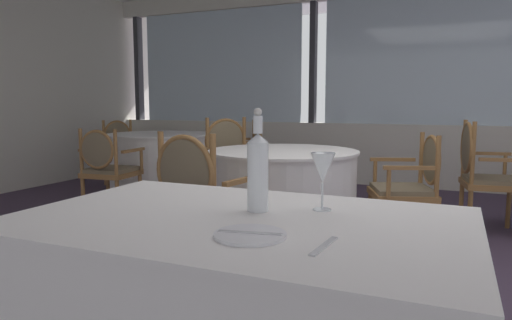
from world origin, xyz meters
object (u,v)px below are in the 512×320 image
object	(u,v)px
dining_chair_0_0	(481,168)
dining_chair_2_2	(122,147)
dining_chair_2_1	(248,151)
dining_chair_2_0	(106,165)
wine_glass	(323,169)
dining_chair_1_2	(199,198)
side_plate	(250,235)
water_bottle	(258,170)
dining_chair_1_0	(413,181)
dining_chair_1_1	(231,160)

from	to	relation	value
dining_chair_0_0	dining_chair_2_2	distance (m)	4.52
dining_chair_2_1	dining_chair_2_0	bearing A→B (deg)	29.92
wine_glass	dining_chair_1_2	xyz separation A→B (m)	(-1.00, 0.87, -0.35)
side_plate	dining_chair_2_2	xyz separation A→B (m)	(-3.74, 3.99, -0.25)
water_bottle	dining_chair_1_0	xyz separation A→B (m)	(0.32, 2.32, -0.38)
dining_chair_1_2	wine_glass	bearing A→B (deg)	-121.00
dining_chair_1_2	side_plate	bearing A→B (deg)	-134.50
side_plate	dining_chair_1_0	distance (m)	2.64
wine_glass	dining_chair_1_2	bearing A→B (deg)	139.19
water_bottle	wine_glass	bearing A→B (deg)	26.25
wine_glass	dining_chair_2_0	xyz separation A→B (m)	(-2.78, 2.08, -0.39)
dining_chair_1_2	water_bottle	bearing A→B (deg)	-130.45
dining_chair_0_0	dining_chair_2_1	world-z (taller)	dining_chair_0_0
dining_chair_0_0	dining_chair_1_1	size ratio (longest dim) A/B	0.99
wine_glass	dining_chair_2_1	distance (m)	4.27
side_plate	dining_chair_2_1	bearing A→B (deg)	114.46
side_plate	dining_chair_1_0	size ratio (longest dim) A/B	0.23
side_plate	dining_chair_0_0	world-z (taller)	dining_chair_0_0
dining_chair_0_0	dining_chair_1_2	world-z (taller)	dining_chair_0_0
dining_chair_2_1	dining_chair_2_2	bearing A→B (deg)	-29.96
dining_chair_2_0	dining_chair_2_2	xyz separation A→B (m)	(-1.06, 1.52, 0.00)
dining_chair_1_2	dining_chair_2_1	size ratio (longest dim) A/B	1.05
water_bottle	dining_chair_2_0	size ratio (longest dim) A/B	0.40
wine_glass	dining_chair_2_0	size ratio (longest dim) A/B	0.23
water_bottle	dining_chair_1_0	world-z (taller)	water_bottle
dining_chair_2_1	dining_chair_2_2	size ratio (longest dim) A/B	1.02
side_plate	dining_chair_2_2	size ratio (longest dim) A/B	0.23
dining_chair_1_2	dining_chair_2_2	size ratio (longest dim) A/B	1.07
wine_glass	dining_chair_0_0	size ratio (longest dim) A/B	0.20
dining_chair_0_0	water_bottle	bearing A→B (deg)	-114.49
dining_chair_1_0	water_bottle	bearing A→B (deg)	61.88
side_plate	dining_chair_0_0	xyz separation A→B (m)	(0.73, 3.31, -0.20)
dining_chair_1_1	dining_chair_1_2	distance (m)	1.77
wine_glass	dining_chair_1_2	world-z (taller)	same
side_plate	dining_chair_1_1	distance (m)	3.30
dining_chair_2_2	dining_chair_0_0	bearing A→B (deg)	16.53
dining_chair_1_1	water_bottle	bearing A→B (deg)	-21.90
dining_chair_2_0	side_plate	bearing A→B (deg)	-137.52
side_plate	water_bottle	distance (m)	0.34
water_bottle	dining_chair_2_0	distance (m)	3.40
dining_chair_2_1	water_bottle	bearing A→B (deg)	80.04
dining_chair_2_2	dining_chair_2_0	bearing A→B (deg)	-29.96
dining_chair_2_1	dining_chair_2_2	xyz separation A→B (m)	(-1.85, -0.16, -0.01)
dining_chair_1_0	dining_chair_1_1	distance (m)	1.77
water_bottle	dining_chair_0_0	bearing A→B (deg)	74.64
side_plate	dining_chair_1_1	xyz separation A→B (m)	(-1.52, 2.92, -0.19)
water_bottle	dining_chair_2_2	world-z (taller)	water_bottle
wine_glass	water_bottle	bearing A→B (deg)	-153.75
dining_chair_1_2	dining_chair_2_1	distance (m)	3.05
water_bottle	dining_chair_0_0	distance (m)	3.15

